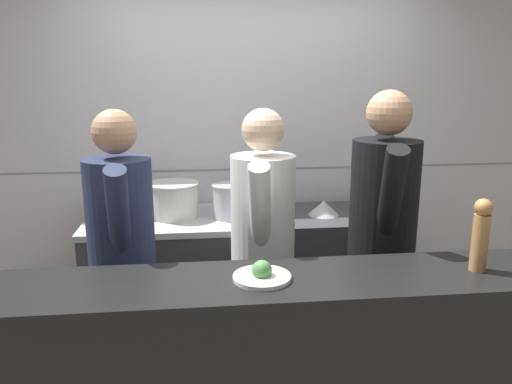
# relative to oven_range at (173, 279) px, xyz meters

# --- Properties ---
(wall_back_tiled) EXTENTS (8.00, 0.06, 2.60)m
(wall_back_tiled) POSITION_rel_oven_range_xyz_m (0.56, 0.40, 0.85)
(wall_back_tiled) COLOR silver
(wall_back_tiled) RESTS_ON ground_plane
(oven_range) EXTENTS (1.12, 0.71, 0.90)m
(oven_range) POSITION_rel_oven_range_xyz_m (0.00, 0.00, 0.00)
(oven_range) COLOR #38383D
(oven_range) RESTS_ON ground_plane
(prep_counter) EXTENTS (0.94, 0.65, 0.89)m
(prep_counter) POSITION_rel_oven_range_xyz_m (1.05, -0.00, -0.01)
(prep_counter) COLOR #38383D
(prep_counter) RESTS_ON ground_plane
(stock_pot) EXTENTS (0.35, 0.35, 0.23)m
(stock_pot) POSITION_rel_oven_range_xyz_m (-0.35, 0.05, 0.57)
(stock_pot) COLOR #B7BABF
(stock_pot) RESTS_ON oven_range
(sauce_pot) EXTENTS (0.35, 0.35, 0.23)m
(sauce_pot) POSITION_rel_oven_range_xyz_m (0.03, 0.01, 0.57)
(sauce_pot) COLOR beige
(sauce_pot) RESTS_ON oven_range
(braising_pot) EXTENTS (0.25, 0.25, 0.23)m
(braising_pot) POSITION_rel_oven_range_xyz_m (0.41, -0.05, 0.57)
(braising_pot) COLOR #B7BABF
(braising_pot) RESTS_ON oven_range
(mixing_bowl_steel) EXTENTS (0.21, 0.21, 0.10)m
(mixing_bowl_steel) POSITION_rel_oven_range_xyz_m (1.05, -0.03, 0.49)
(mixing_bowl_steel) COLOR #B7BABF
(mixing_bowl_steel) RESTS_ON prep_counter
(plated_dish_main) EXTENTS (0.24, 0.24, 0.08)m
(plated_dish_main) POSITION_rel_oven_range_xyz_m (0.45, -1.40, 0.60)
(plated_dish_main) COLOR white
(plated_dish_main) RESTS_ON pass_counter
(pepper_mill) EXTENTS (0.08, 0.08, 0.31)m
(pepper_mill) POSITION_rel_oven_range_xyz_m (1.37, -1.40, 0.74)
(pepper_mill) COLOR #AD7A47
(pepper_mill) RESTS_ON pass_counter
(chef_head_cook) EXTENTS (0.38, 0.74, 1.68)m
(chef_head_cook) POSITION_rel_oven_range_xyz_m (-0.20, -0.77, 0.48)
(chef_head_cook) COLOR black
(chef_head_cook) RESTS_ON ground_plane
(chef_sous) EXTENTS (0.40, 0.73, 1.67)m
(chef_sous) POSITION_rel_oven_range_xyz_m (0.53, -0.75, 0.48)
(chef_sous) COLOR black
(chef_sous) RESTS_ON ground_plane
(chef_line) EXTENTS (0.43, 0.77, 1.77)m
(chef_line) POSITION_rel_oven_range_xyz_m (1.18, -0.80, 0.53)
(chef_line) COLOR black
(chef_line) RESTS_ON ground_plane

